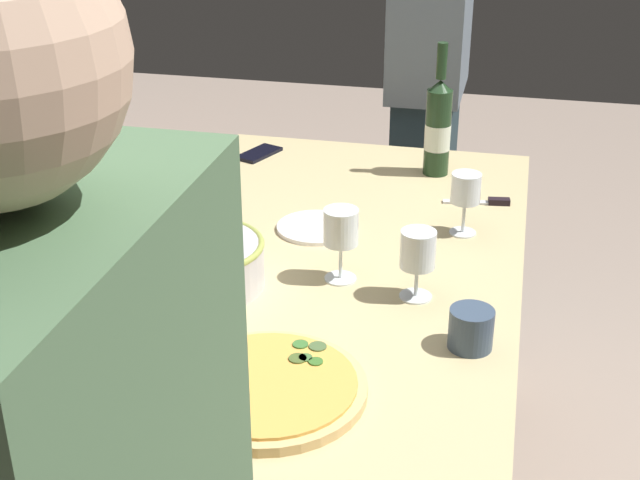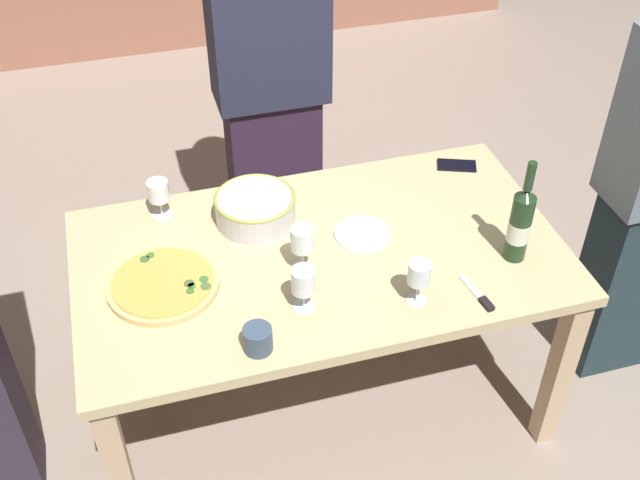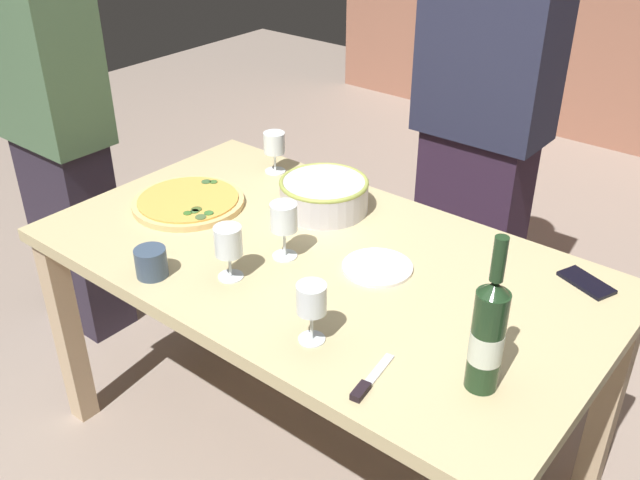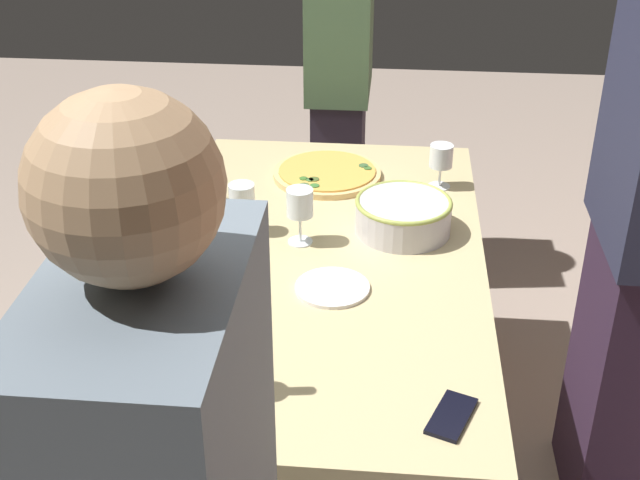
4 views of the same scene
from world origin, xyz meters
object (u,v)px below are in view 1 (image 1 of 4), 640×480
object	(u,v)px
serving_bowl	(200,262)
wine_glass_far_left	(81,309)
wine_bottle	(438,126)
wine_glass_by_bottle	(418,253)
pizza_knife	(486,202)
person_guest_right	(428,85)
pizza	(267,387)
wine_glass_near_pizza	(466,192)
dining_table	(320,297)
cell_phone	(259,153)
side_plate	(316,227)
wine_glass_far_right	(341,229)
cup_amber	(471,329)

from	to	relation	value
serving_bowl	wine_glass_far_left	size ratio (longest dim) A/B	1.93
wine_bottle	wine_glass_by_bottle	xyz separation A→B (m)	(-0.72, -0.04, -0.04)
pizza_knife	person_guest_right	world-z (taller)	person_guest_right
pizza	person_guest_right	xyz separation A→B (m)	(1.72, -0.07, 0.07)
wine_glass_near_pizza	wine_glass_far_left	distance (m)	0.94
wine_bottle	person_guest_right	world-z (taller)	person_guest_right
person_guest_right	pizza	bearing A→B (deg)	2.21
pizza	wine_glass_by_bottle	world-z (taller)	wine_glass_by_bottle
dining_table	wine_bottle	distance (m)	0.67
cell_phone	side_plate	bearing A→B (deg)	142.56
cell_phone	pizza_knife	world-z (taller)	pizza_knife
wine_glass_far_right	person_guest_right	bearing A→B (deg)	-1.56
wine_glass_far_left	cell_phone	size ratio (longest dim) A/B	1.00
serving_bowl	cell_phone	distance (m)	0.81
wine_glass_near_pizza	cell_phone	size ratio (longest dim) A/B	1.07
wine_glass_near_pizza	cell_phone	bearing A→B (deg)	57.01
wine_glass_near_pizza	side_plate	bearing A→B (deg)	99.43
wine_bottle	pizza_knife	xyz separation A→B (m)	(-0.19, -0.15, -0.13)
serving_bowl	pizza_knife	size ratio (longest dim) A/B	1.60
serving_bowl	wine_glass_by_bottle	bearing A→B (deg)	-84.00
pizza	side_plate	distance (m)	0.68
wine_glass_by_bottle	side_plate	xyz separation A→B (m)	(0.28, 0.28, -0.10)
pizza_knife	wine_glass_by_bottle	bearing A→B (deg)	167.99
wine_bottle	cell_phone	world-z (taller)	wine_bottle
dining_table	wine_bottle	xyz separation A→B (m)	(0.60, -0.19, 0.23)
wine_bottle	wine_glass_by_bottle	bearing A→B (deg)	-176.93
pizza	wine_glass_by_bottle	bearing A→B (deg)	-27.58
wine_glass_by_bottle	person_guest_right	size ratio (longest dim) A/B	0.09
wine_glass_far_left	cup_amber	distance (m)	0.72
side_plate	wine_glass_far_right	bearing A→B (deg)	-155.23
serving_bowl	person_guest_right	distance (m)	1.41
wine_glass_by_bottle	wine_glass_far_right	size ratio (longest dim) A/B	0.92
wine_bottle	side_plate	size ratio (longest dim) A/B	1.91
dining_table	cell_phone	xyz separation A→B (m)	(0.63, 0.33, 0.10)
dining_table	serving_bowl	world-z (taller)	serving_bowl
wine_glass_far_right	side_plate	world-z (taller)	wine_glass_far_right
wine_bottle	cell_phone	bearing A→B (deg)	86.78
cell_phone	wine_glass_near_pizza	bearing A→B (deg)	168.34
wine_glass_far_left	person_guest_right	xyz separation A→B (m)	(1.68, -0.44, -0.02)
cup_amber	side_plate	world-z (taller)	cup_amber
wine_glass_far_left	person_guest_right	size ratio (longest dim) A/B	0.09
cup_amber	wine_glass_near_pizza	bearing A→B (deg)	6.26
wine_bottle	wine_glass_far_left	size ratio (longest dim) A/B	2.57
pizza	wine_glass_by_bottle	xyz separation A→B (m)	(0.40, -0.21, 0.09)
pizza	cell_phone	size ratio (longest dim) A/B	2.44
pizza	wine_glass_near_pizza	size ratio (longest dim) A/B	2.29
pizza	serving_bowl	size ratio (longest dim) A/B	1.27
wine_glass_near_pizza	wine_glass_far_right	bearing A→B (deg)	141.04
wine_glass_far_right	person_guest_right	size ratio (longest dim) A/B	0.10
side_plate	cell_phone	xyz separation A→B (m)	(0.47, 0.28, 0.00)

